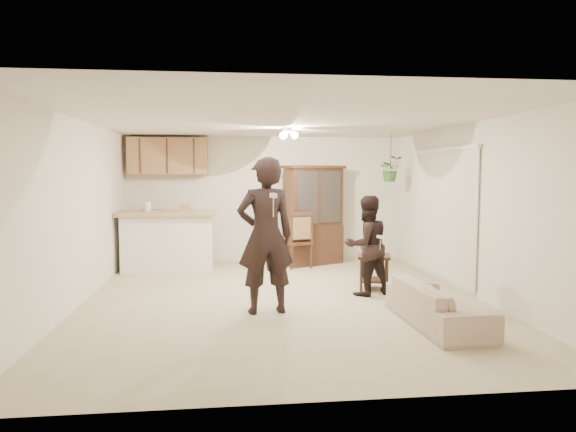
{
  "coord_description": "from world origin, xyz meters",
  "views": [
    {
      "loc": [
        -0.73,
        -7.05,
        1.78
      ],
      "look_at": [
        0.12,
        0.4,
        1.15
      ],
      "focal_mm": 32.0,
      "sensor_mm": 36.0,
      "label": 1
    }
  ],
  "objects": [
    {
      "name": "floor",
      "position": [
        0.0,
        0.0,
        0.0
      ],
      "size": [
        6.5,
        6.5,
        0.0
      ],
      "primitive_type": "plane",
      "color": "#BDAF8E",
      "rests_on": "ground"
    },
    {
      "name": "ceiling",
      "position": [
        0.0,
        0.0,
        2.5
      ],
      "size": [
        5.5,
        6.5,
        0.02
      ],
      "primitive_type": "cube",
      "color": "silver",
      "rests_on": "wall_back"
    },
    {
      "name": "wall_back",
      "position": [
        0.0,
        3.25,
        1.25
      ],
      "size": [
        5.5,
        0.02,
        2.5
      ],
      "primitive_type": "cube",
      "color": "white",
      "rests_on": "ground"
    },
    {
      "name": "wall_front",
      "position": [
        0.0,
        -3.25,
        1.25
      ],
      "size": [
        5.5,
        0.02,
        2.5
      ],
      "primitive_type": "cube",
      "color": "white",
      "rests_on": "ground"
    },
    {
      "name": "wall_left",
      "position": [
        -2.75,
        0.0,
        1.25
      ],
      "size": [
        0.02,
        6.5,
        2.5
      ],
      "primitive_type": "cube",
      "color": "white",
      "rests_on": "ground"
    },
    {
      "name": "wall_right",
      "position": [
        2.75,
        0.0,
        1.25
      ],
      "size": [
        0.02,
        6.5,
        2.5
      ],
      "primitive_type": "cube",
      "color": "white",
      "rests_on": "ground"
    },
    {
      "name": "breakfast_bar",
      "position": [
        -1.85,
        2.35,
        0.5
      ],
      "size": [
        1.6,
        0.55,
        1.0
      ],
      "primitive_type": "cube",
      "color": "white",
      "rests_on": "floor"
    },
    {
      "name": "bar_top",
      "position": [
        -1.85,
        2.35,
        1.05
      ],
      "size": [
        1.75,
        0.7,
        0.08
      ],
      "primitive_type": "cube",
      "color": "tan",
      "rests_on": "breakfast_bar"
    },
    {
      "name": "upper_cabinets",
      "position": [
        -1.9,
        3.07,
        2.1
      ],
      "size": [
        1.5,
        0.34,
        0.7
      ],
      "primitive_type": "cube",
      "color": "olive",
      "rests_on": "wall_back"
    },
    {
      "name": "vertical_blinds",
      "position": [
        2.71,
        0.9,
        1.1
      ],
      "size": [
        0.06,
        2.3,
        2.1
      ],
      "primitive_type": null,
      "color": "silver",
      "rests_on": "wall_right"
    },
    {
      "name": "ceiling_fixture",
      "position": [
        0.2,
        1.2,
        2.4
      ],
      "size": [
        0.36,
        0.36,
        0.2
      ],
      "primitive_type": null,
      "color": "beige",
      "rests_on": "ceiling"
    },
    {
      "name": "hanging_plant",
      "position": [
        2.3,
        2.4,
        1.85
      ],
      "size": [
        0.43,
        0.37,
        0.48
      ],
      "primitive_type": "imported",
      "color": "#2D5D25",
      "rests_on": "ceiling"
    },
    {
      "name": "plant_cord",
      "position": [
        2.3,
        2.4,
        2.17
      ],
      "size": [
        0.01,
        0.01,
        0.65
      ],
      "primitive_type": "cylinder",
      "color": "black",
      "rests_on": "ceiling"
    },
    {
      "name": "sofa",
      "position": [
        1.67,
        -1.41,
        0.37
      ],
      "size": [
        0.8,
        1.9,
        0.73
      ],
      "primitive_type": "imported",
      "rotation": [
        0.0,
        0.0,
        1.61
      ],
      "color": "beige",
      "rests_on": "floor"
    },
    {
      "name": "adult",
      "position": [
        -0.29,
        -0.64,
        0.9
      ],
      "size": [
        0.71,
        0.52,
        1.8
      ],
      "primitive_type": "imported",
      "rotation": [
        0.0,
        0.0,
        3.28
      ],
      "color": "black",
      "rests_on": "floor"
    },
    {
      "name": "child",
      "position": [
        1.24,
        0.16,
        0.68
      ],
      "size": [
        0.78,
        0.69,
        1.35
      ],
      "primitive_type": "imported",
      "rotation": [
        0.0,
        0.0,
        3.46
      ],
      "color": "black",
      "rests_on": "floor"
    },
    {
      "name": "china_hutch",
      "position": [
        0.89,
        2.76,
        0.95
      ],
      "size": [
        1.3,
        0.92,
        1.92
      ],
      "rotation": [
        0.0,
        0.0,
        0.41
      ],
      "color": "#331C12",
      "rests_on": "floor"
    },
    {
      "name": "side_table",
      "position": [
        1.45,
        0.5,
        0.27
      ],
      "size": [
        0.59,
        0.59,
        0.58
      ],
      "rotation": [
        0.0,
        0.0,
        -0.26
      ],
      "color": "#331C12",
      "rests_on": "floor"
    },
    {
      "name": "chair_bar",
      "position": [
        -2.24,
        2.75,
        0.31
      ],
      "size": [
        0.59,
        0.59,
        1.08
      ],
      "rotation": [
        0.0,
        0.0,
        -0.27
      ],
      "color": "#331C12",
      "rests_on": "floor"
    },
    {
      "name": "chair_hutch_left",
      "position": [
        0.48,
        2.81,
        0.32
      ],
      "size": [
        0.68,
        0.68,
        1.14
      ],
      "rotation": [
        0.0,
        0.0,
        -0.47
      ],
      "color": "#331C12",
      "rests_on": "floor"
    },
    {
      "name": "chair_hutch_right",
      "position": [
        0.53,
        2.45,
        0.3
      ],
      "size": [
        0.57,
        0.57,
        1.07
      ],
      "rotation": [
        0.0,
        0.0,
        3.38
      ],
      "color": "#331C12",
      "rests_on": "floor"
    },
    {
      "name": "controller_adult",
      "position": [
        -0.22,
        -1.1,
        1.52
      ],
      "size": [
        0.08,
        0.18,
        0.05
      ],
      "primitive_type": "cube",
      "rotation": [
        0.0,
        0.0,
        3.28
      ],
      "color": "white",
      "rests_on": "adult"
    },
    {
      "name": "controller_child",
      "position": [
        1.35,
        -0.16,
        0.89
      ],
      "size": [
        0.08,
        0.13,
        0.04
      ],
      "primitive_type": "cube",
      "rotation": [
        0.0,
        0.0,
        3.46
      ],
      "color": "white",
      "rests_on": "child"
    }
  ]
}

